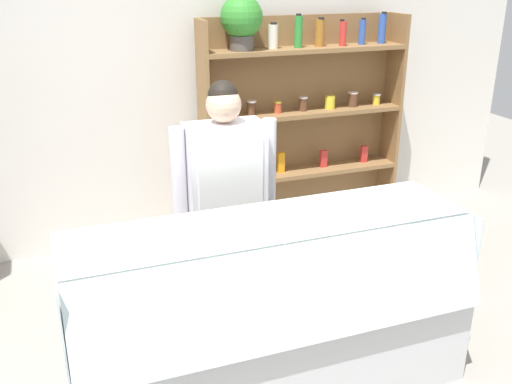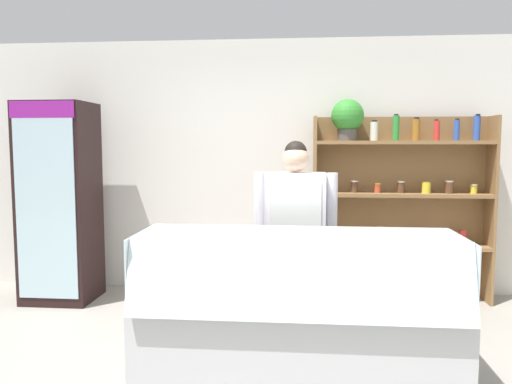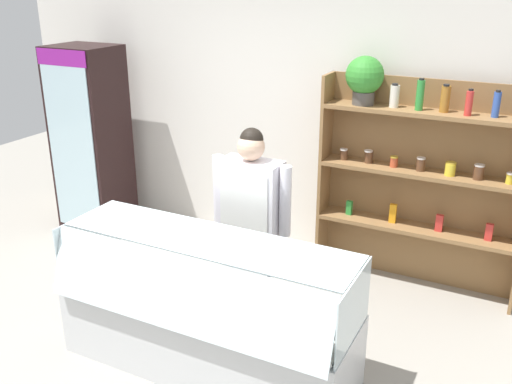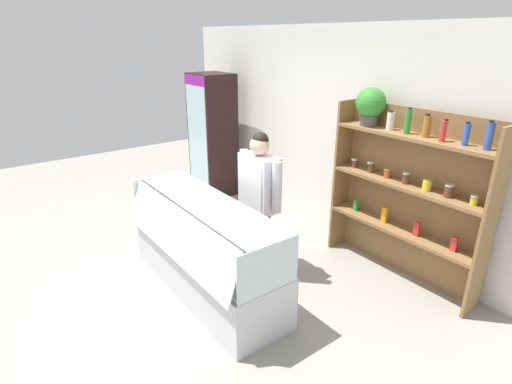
# 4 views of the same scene
# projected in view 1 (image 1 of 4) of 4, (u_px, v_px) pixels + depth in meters

# --- Properties ---
(back_wall) EXTENTS (6.80, 0.10, 2.70)m
(back_wall) POSITION_uv_depth(u_px,v_px,m) (158.00, 84.00, 4.61)
(back_wall) COLOR white
(back_wall) RESTS_ON ground
(shelving_unit) EXTENTS (1.77, 0.33, 2.04)m
(shelving_unit) POSITION_uv_depth(u_px,v_px,m) (291.00, 101.00, 4.79)
(shelving_unit) COLOR olive
(shelving_unit) RESTS_ON ground
(deli_display_case) EXTENTS (2.13, 0.74, 1.01)m
(deli_display_case) POSITION_uv_depth(u_px,v_px,m) (270.00, 340.00, 3.13)
(deli_display_case) COLOR silver
(deli_display_case) RESTS_ON ground
(shop_clerk) EXTENTS (0.67, 0.25, 1.62)m
(shop_clerk) POSITION_uv_depth(u_px,v_px,m) (226.00, 187.00, 3.52)
(shop_clerk) COLOR #2D2D38
(shop_clerk) RESTS_ON ground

